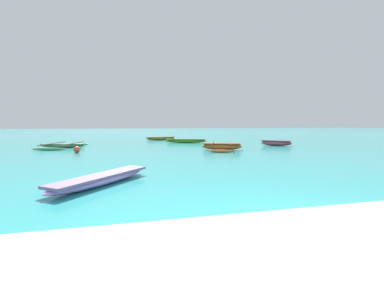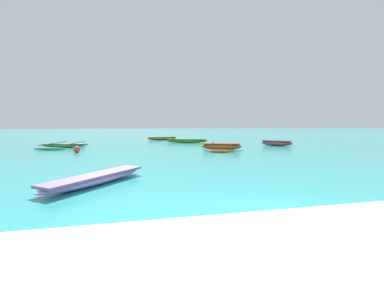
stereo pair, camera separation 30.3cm
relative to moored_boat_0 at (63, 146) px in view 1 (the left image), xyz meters
The scene contains 8 objects.
ground_plane 19.99m from the moored_boat_0, 67.12° to the right, with size 240.00×240.00×0.00m.
moored_boat_0 is the anchor object (origin of this frame).
moored_boat_1 10.82m from the moored_boat_0, 14.87° to the left, with size 4.02×1.81×0.38m.
moored_boat_2 17.34m from the moored_boat_0, ahead, with size 2.38×2.26×0.46m.
moored_boat_3 12.34m from the moored_boat_0, 22.01° to the right, with size 2.95×4.18×0.54m.
moored_boat_4 11.78m from the moored_boat_0, 43.14° to the left, with size 3.59×1.41×0.39m.
moored_boat_5 14.38m from the moored_boat_0, 72.87° to the right, with size 2.95×3.46×0.30m.
mooring_buoy_1 4.58m from the moored_boat_0, 67.18° to the right, with size 0.42×0.42×0.42m.
Camera 1 is at (-2.71, -3.39, 1.80)m, focal length 24.00 mm.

